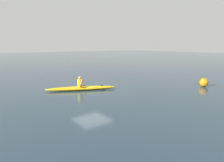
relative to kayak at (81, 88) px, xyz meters
The scene contains 4 objects.
ground_plane 0.87m from the kayak, behind, with size 160.00×160.00×0.00m, color #283D4C.
kayak is the anchor object (origin of this frame).
kayaker 0.46m from the kayak, 26.55° to the right, with size 1.07×2.08×0.74m.
mooring_buoy_red_near 9.64m from the kayak, 149.35° to the left, with size 0.67×0.67×0.71m.
Camera 1 is at (8.10, 12.64, 3.26)m, focal length 32.43 mm.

